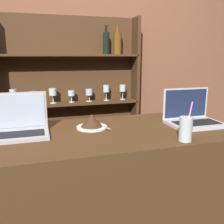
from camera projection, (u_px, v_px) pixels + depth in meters
The scene contains 7 objects.
bar_counter at pixel (93, 213), 1.47m from camera, with size 1.66×0.66×1.00m.
back_wall at pixel (65, 62), 2.37m from camera, with size 7.00×0.06×2.70m.
back_shelf at pixel (72, 108), 2.40m from camera, with size 1.31×0.18×1.77m.
laptop_near at pixel (18, 126), 1.31m from camera, with size 0.31×0.21×0.22m.
laptop_far at pixel (192, 117), 1.53m from camera, with size 0.32×0.23×0.21m.
cake_plate at pixel (92, 122), 1.44m from camera, with size 0.18×0.18×0.08m.
water_glass at pixel (186, 129), 1.22m from camera, with size 0.06×0.06×0.20m.
Camera 1 is at (-0.27, -0.95, 1.41)m, focal length 40.00 mm.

